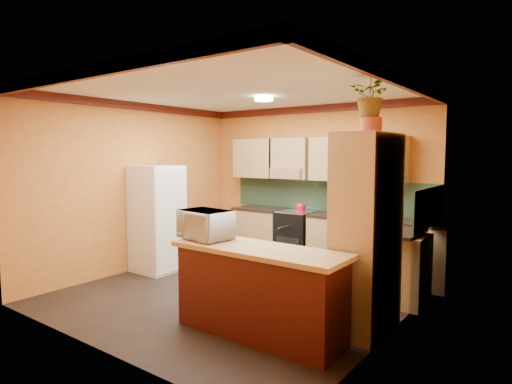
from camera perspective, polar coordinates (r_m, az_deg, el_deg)
room_shell at (r=5.87m, az=-0.62°, el=7.11°), size 4.24×4.24×2.72m
base_cabinets_back at (r=7.07m, az=9.82°, el=-6.74°), size 3.65×0.60×0.88m
countertop_back at (r=6.99m, az=9.88°, el=-3.05°), size 3.65×0.62×0.04m
stove at (r=7.36m, az=5.45°, el=-6.10°), size 0.58×0.58×0.91m
kettle at (r=7.18m, az=5.96°, el=-1.98°), size 0.22×0.22×0.18m
sink at (r=6.68m, az=15.85°, el=-3.24°), size 0.48×0.40×0.03m
base_cabinets_right at (r=5.79m, az=17.86°, el=-9.58°), size 0.60×0.80×0.88m
countertop_right at (r=5.69m, az=17.99°, el=-5.10°), size 0.62×0.80×0.04m
fridge at (r=7.04m, az=-13.04°, el=-3.46°), size 0.68×0.66×1.70m
pantry at (r=4.68m, az=14.55°, el=-5.32°), size 0.48×0.90×2.10m
fern_pot at (r=4.66m, az=15.10°, el=8.58°), size 0.22×0.22×0.16m
fern at (r=4.69m, az=15.19°, el=12.35°), size 0.52×0.49×0.46m
breakfast_bar at (r=4.54m, az=0.37°, el=-13.44°), size 1.80×0.55×0.88m
bar_top at (r=4.41m, az=0.37°, el=-7.71°), size 1.90×0.65×0.05m
microwave at (r=4.84m, az=-6.81°, el=-4.33°), size 0.63×0.47×0.32m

